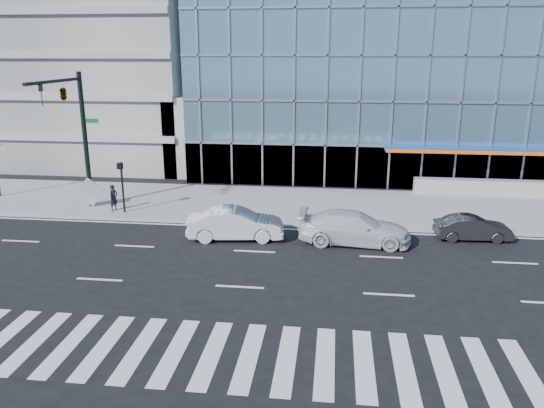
{
  "coord_description": "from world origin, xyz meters",
  "views": [
    {
      "loc": [
        3.69,
        -23.55,
        9.3
      ],
      "look_at": [
        0.49,
        3.0,
        1.53
      ],
      "focal_mm": 35.0,
      "sensor_mm": 36.0,
      "label": 1
    }
  ],
  "objects_px": {
    "white_suv": "(354,228)",
    "traffic_signal": "(70,109)",
    "white_sedan": "(236,224)",
    "pedestrian": "(114,198)",
    "tilted_panel": "(90,192)",
    "dark_sedan": "(473,228)",
    "ped_signal_post": "(122,179)"
  },
  "relations": [
    {
      "from": "dark_sedan",
      "to": "pedestrian",
      "type": "distance_m",
      "value": 20.13
    },
    {
      "from": "ped_signal_post",
      "to": "pedestrian",
      "type": "relative_size",
      "value": 1.91
    },
    {
      "from": "dark_sedan",
      "to": "tilted_panel",
      "type": "height_order",
      "value": "tilted_panel"
    },
    {
      "from": "ped_signal_post",
      "to": "tilted_panel",
      "type": "relative_size",
      "value": 2.31
    },
    {
      "from": "dark_sedan",
      "to": "pedestrian",
      "type": "xyz_separation_m",
      "value": [
        -20.0,
        2.26,
        0.31
      ]
    },
    {
      "from": "white_sedan",
      "to": "dark_sedan",
      "type": "xyz_separation_m",
      "value": [
        12.0,
        1.32,
        -0.18
      ]
    },
    {
      "from": "white_suv",
      "to": "white_sedan",
      "type": "distance_m",
      "value": 6.0
    },
    {
      "from": "white_suv",
      "to": "white_sedan",
      "type": "relative_size",
      "value": 1.14
    },
    {
      "from": "white_sedan",
      "to": "dark_sedan",
      "type": "bearing_deg",
      "value": -90.81
    },
    {
      "from": "white_suv",
      "to": "pedestrian",
      "type": "distance_m",
      "value": 14.43
    },
    {
      "from": "dark_sedan",
      "to": "pedestrian",
      "type": "relative_size",
      "value": 2.4
    },
    {
      "from": "dark_sedan",
      "to": "pedestrian",
      "type": "bearing_deg",
      "value": 80.29
    },
    {
      "from": "ped_signal_post",
      "to": "white_sedan",
      "type": "bearing_deg",
      "value": -24.17
    },
    {
      "from": "white_suv",
      "to": "white_sedan",
      "type": "bearing_deg",
      "value": 93.27
    },
    {
      "from": "white_suv",
      "to": "pedestrian",
      "type": "xyz_separation_m",
      "value": [
        -14.0,
        3.49,
        0.13
      ]
    },
    {
      "from": "ped_signal_post",
      "to": "tilted_panel",
      "type": "distance_m",
      "value": 2.85
    },
    {
      "from": "white_suv",
      "to": "white_sedan",
      "type": "height_order",
      "value": "white_suv"
    },
    {
      "from": "white_suv",
      "to": "traffic_signal",
      "type": "bearing_deg",
      "value": 82.36
    },
    {
      "from": "pedestrian",
      "to": "white_suv",
      "type": "bearing_deg",
      "value": -82.04
    },
    {
      "from": "ped_signal_post",
      "to": "white_sedan",
      "type": "distance_m",
      "value": 8.08
    },
    {
      "from": "ped_signal_post",
      "to": "pedestrian",
      "type": "xyz_separation_m",
      "value": [
        -0.72,
        0.31,
        -1.21
      ]
    },
    {
      "from": "dark_sedan",
      "to": "white_sedan",
      "type": "bearing_deg",
      "value": 93.02
    },
    {
      "from": "dark_sedan",
      "to": "tilted_panel",
      "type": "bearing_deg",
      "value": 79.17
    },
    {
      "from": "white_sedan",
      "to": "pedestrian",
      "type": "xyz_separation_m",
      "value": [
        -8.0,
        3.58,
        0.13
      ]
    },
    {
      "from": "white_sedan",
      "to": "dark_sedan",
      "type": "distance_m",
      "value": 12.07
    },
    {
      "from": "traffic_signal",
      "to": "white_suv",
      "type": "relative_size",
      "value": 1.44
    },
    {
      "from": "tilted_panel",
      "to": "pedestrian",
      "type": "bearing_deg",
      "value": -26.49
    },
    {
      "from": "white_sedan",
      "to": "ped_signal_post",
      "type": "bearing_deg",
      "value": 58.73
    },
    {
      "from": "white_suv",
      "to": "white_sedan",
      "type": "xyz_separation_m",
      "value": [
        -6.0,
        -0.09,
        -0.0
      ]
    },
    {
      "from": "ped_signal_post",
      "to": "pedestrian",
      "type": "bearing_deg",
      "value": 156.49
    },
    {
      "from": "ped_signal_post",
      "to": "white_sedan",
      "type": "xyz_separation_m",
      "value": [
        7.27,
        -3.26,
        -1.34
      ]
    },
    {
      "from": "traffic_signal",
      "to": "tilted_panel",
      "type": "bearing_deg",
      "value": 88.52
    }
  ]
}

